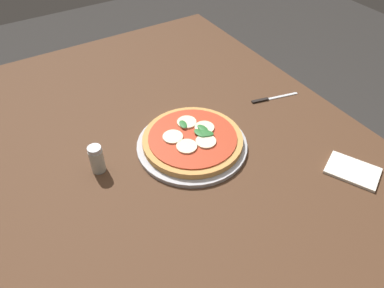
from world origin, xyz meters
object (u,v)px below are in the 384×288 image
object	(u,v)px
napkin	(353,171)
knife	(269,99)
dining_table	(185,176)
serving_tray	(192,145)
pizza	(193,139)
pepper_shaker	(97,159)

from	to	relation	value
napkin	knife	size ratio (longest dim) A/B	0.80
dining_table	knife	world-z (taller)	knife
serving_tray	dining_table	bearing A→B (deg)	113.65
dining_table	knife	xyz separation A→B (m)	(0.07, -0.36, 0.10)
pizza	knife	xyz separation A→B (m)	(0.06, -0.33, -0.02)
knife	dining_table	bearing A→B (deg)	101.66
dining_table	pizza	xyz separation A→B (m)	(0.02, -0.04, 0.12)
serving_tray	pizza	xyz separation A→B (m)	(0.00, -0.00, 0.02)
serving_tray	knife	world-z (taller)	serving_tray
dining_table	pepper_shaker	distance (m)	0.27
serving_tray	pizza	world-z (taller)	pizza
knife	pepper_shaker	xyz separation A→B (m)	(-0.01, 0.58, 0.04)
napkin	serving_tray	bearing A→B (deg)	45.59
serving_tray	pepper_shaker	size ratio (longest dim) A/B	3.85
dining_table	pizza	world-z (taller)	pizza
serving_tray	pepper_shaker	bearing A→B (deg)	78.46
dining_table	pizza	size ratio (longest dim) A/B	5.41
pizza	serving_tray	bearing A→B (deg)	128.03
dining_table	pepper_shaker	xyz separation A→B (m)	(0.07, 0.22, 0.13)
pepper_shaker	pizza	bearing A→B (deg)	-100.73
knife	serving_tray	bearing A→B (deg)	100.43
serving_tray	napkin	bearing A→B (deg)	-134.41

